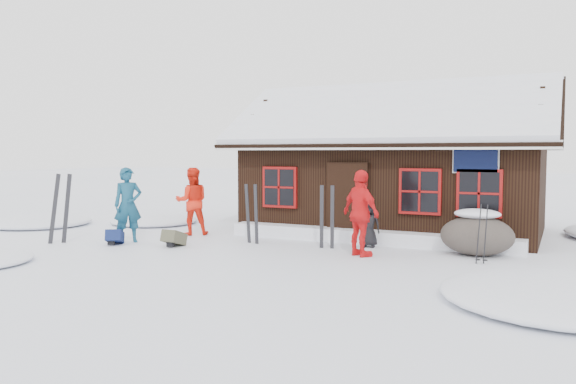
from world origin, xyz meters
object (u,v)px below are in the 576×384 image
Objects in this scene: skier_crouched at (369,225)px; backpack_blue at (115,239)px; skier_teal at (128,205)px; backpack_olive at (174,241)px; ski_pair_left at (60,209)px; skier_orange_left at (192,201)px; skier_orange_right at (361,213)px; boulder at (477,234)px; ski_poles at (482,235)px.

backpack_blue is (-5.84, -2.48, -0.41)m from skier_crouched.
skier_teal is 0.94m from backpack_blue.
ski_pair_left is at bearing -165.32° from backpack_olive.
skier_teal is 1.02× the size of skier_orange_left.
skier_orange_right is (5.34, -1.05, 0.02)m from skier_orange_left.
skier_crouched is at bearing -47.60° from skier_orange_right.
ski_pair_left is (-1.45, -0.87, -0.10)m from skier_teal.
boulder reaches higher than backpack_blue.
boulder is at bearing -37.24° from skier_teal.
boulder is 0.98m from ski_poles.
ski_pair_left is at bearing 160.00° from skier_teal.
skier_teal is at bearing 39.60° from skier_orange_right.
skier_orange_right is 1.05× the size of ski_pair_left.
skier_crouched is 2.92m from ski_poles.
skier_orange_right is at bearing -21.42° from ski_pair_left.
skier_crouched is at bearing -31.61° from skier_teal.
skier_orange_left is at bearing 17.79° from ski_pair_left.
ski_pair_left reaches higher than ski_poles.
ski_poles reaches higher than backpack_blue.
ski_pair_left is at bearing 13.35° from skier_orange_left.
skier_teal reaches higher than skier_orange_right.
skier_orange_left is 0.98× the size of skier_orange_right.
skier_orange_left is 3.44m from ski_pair_left.
backpack_blue is at bearing -163.51° from boulder.
skier_crouched is (-0.22, 1.26, -0.41)m from skier_orange_right.
ski_pair_left reaches higher than backpack_blue.
skier_orange_right is at bearing 8.13° from backpack_olive.
skier_teal reaches higher than ski_pair_left.
skier_teal is at bearing -166.31° from boulder.
skier_crouched reaches higher than backpack_blue.
skier_crouched is at bearing 160.94° from ski_poles.
ski_poles is (10.00, 1.95, -0.26)m from ski_pair_left.
skier_orange_right is (6.02, 0.77, -0.00)m from skier_teal.
boulder is 0.88× the size of ski_pair_left.
backpack_olive is (-7.09, -1.10, -0.46)m from ski_poles.
backpack_blue is at bearing -166.02° from skier_crouched.
skier_orange_left is 2.52m from backpack_blue.
skier_crouched is at bearing -8.53° from backpack_blue.
skier_orange_right is 4.69m from backpack_olive.
boulder is 2.99× the size of backpack_olive.
skier_teal reaches higher than skier_crouched.
skier_crouched is at bearing 23.65° from backpack_olive.
backpack_olive is (0.78, -1.84, -0.80)m from skier_orange_left.
skier_orange_right is 2.67m from boulder.
backpack_olive is (1.51, 0.43, 0.01)m from backpack_blue.
skier_orange_right is 7.65m from ski_pair_left.
skier_orange_left is at bearing 174.62° from ski_poles.
skier_teal is 8.63m from ski_poles.
skier_teal is 1.06× the size of ski_pair_left.
skier_orange_left is 1.72× the size of skier_crouched.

